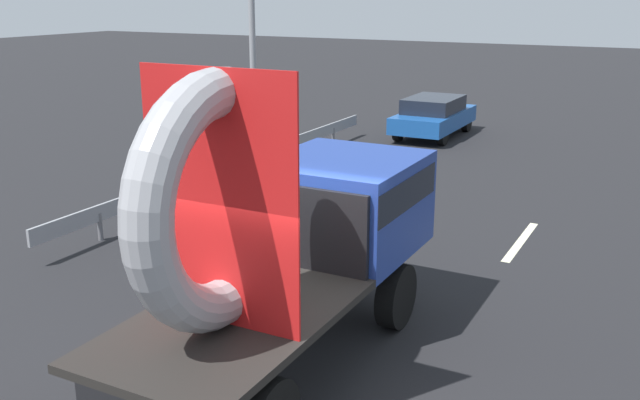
# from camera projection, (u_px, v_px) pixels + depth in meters

# --- Properties ---
(ground_plane) EXTENTS (120.00, 120.00, 0.00)m
(ground_plane) POSITION_uv_depth(u_px,v_px,m) (265.00, 376.00, 8.92)
(ground_plane) COLOR black
(flatbed_truck) EXTENTS (2.02, 5.63, 3.93)m
(flatbed_truck) POSITION_uv_depth(u_px,v_px,m) (301.00, 225.00, 9.10)
(flatbed_truck) COLOR black
(flatbed_truck) RESTS_ON ground_plane
(distant_sedan) EXTENTS (1.72, 4.02, 1.31)m
(distant_sedan) POSITION_uv_depth(u_px,v_px,m) (434.00, 115.00, 23.50)
(distant_sedan) COLOR black
(distant_sedan) RESTS_ON ground_plane
(traffic_light) EXTENTS (0.42, 0.36, 6.70)m
(traffic_light) POSITION_uv_depth(u_px,v_px,m) (252.00, 6.00, 17.52)
(traffic_light) COLOR gray
(traffic_light) RESTS_ON ground_plane
(guardrail) EXTENTS (0.10, 13.37, 0.71)m
(guardrail) POSITION_uv_depth(u_px,v_px,m) (244.00, 161.00, 17.91)
(guardrail) COLOR gray
(guardrail) RESTS_ON ground_plane
(lane_dash_left_far) EXTENTS (0.16, 2.19, 0.01)m
(lane_dash_left_far) POSITION_uv_depth(u_px,v_px,m) (360.00, 220.00, 14.99)
(lane_dash_left_far) COLOR beige
(lane_dash_left_far) RESTS_ON ground_plane
(lane_dash_right_far) EXTENTS (0.16, 2.48, 0.01)m
(lane_dash_right_far) POSITION_uv_depth(u_px,v_px,m) (521.00, 241.00, 13.73)
(lane_dash_right_far) COLOR beige
(lane_dash_right_far) RESTS_ON ground_plane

